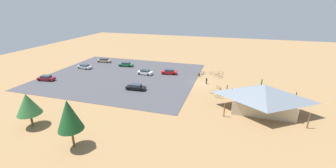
% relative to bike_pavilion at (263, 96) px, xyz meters
% --- Properties ---
extents(ground, '(160.00, 160.00, 0.00)m').
position_rel_bike_pavilion_xyz_m(ground, '(13.31, -11.53, -3.02)').
color(ground, '#937047').
rests_on(ground, ground).
extents(parking_lot_asphalt, '(41.46, 35.65, 0.05)m').
position_rel_bike_pavilion_xyz_m(parking_lot_asphalt, '(35.56, -11.04, -3.00)').
color(parking_lot_asphalt, '#424247').
rests_on(parking_lot_asphalt, ground).
extents(bike_pavilion, '(13.80, 9.56, 5.27)m').
position_rel_bike_pavilion_xyz_m(bike_pavilion, '(0.00, 0.00, 0.00)').
color(bike_pavilion, '#C6B28E').
rests_on(bike_pavilion, ground).
extents(trash_bin, '(0.60, 0.60, 0.90)m').
position_rel_bike_pavilion_xyz_m(trash_bin, '(14.68, -17.09, -2.57)').
color(trash_bin, brown).
rests_on(trash_bin, ground).
extents(lot_sign, '(0.56, 0.08, 2.20)m').
position_rel_bike_pavilion_xyz_m(lot_sign, '(13.28, -13.11, -1.61)').
color(lot_sign, '#99999E').
rests_on(lot_sign, ground).
extents(pine_center, '(3.52, 3.52, 7.37)m').
position_rel_bike_pavilion_xyz_m(pine_center, '(26.73, 19.75, 2.10)').
color(pine_center, brown).
rests_on(pine_center, ground).
extents(pine_mideast, '(3.81, 3.81, 5.83)m').
position_rel_bike_pavilion_xyz_m(pine_mideast, '(37.19, 17.00, 1.03)').
color(pine_mideast, brown).
rests_on(pine_mideast, ground).
extents(bicycle_purple_edge_south, '(0.72, 1.62, 0.80)m').
position_rel_bike_pavilion_xyz_m(bicycle_purple_edge_south, '(5.23, -8.04, -2.66)').
color(bicycle_purple_edge_south, black).
rests_on(bicycle_purple_edge_south, ground).
extents(bicycle_orange_front_row, '(0.63, 1.74, 0.88)m').
position_rel_bike_pavilion_xyz_m(bicycle_orange_front_row, '(7.95, -7.15, -2.64)').
color(bicycle_orange_front_row, black).
rests_on(bicycle_orange_front_row, ground).
extents(bicycle_silver_lone_east, '(1.76, 0.54, 0.84)m').
position_rel_bike_pavilion_xyz_m(bicycle_silver_lone_east, '(11.29, -19.68, -2.63)').
color(bicycle_silver_lone_east, black).
rests_on(bicycle_silver_lone_east, ground).
extents(bicycle_green_yard_center, '(1.21, 1.31, 0.75)m').
position_rel_bike_pavilion_xyz_m(bicycle_green_yard_center, '(8.63, -8.70, -2.68)').
color(bicycle_green_yard_center, black).
rests_on(bicycle_green_yard_center, ground).
extents(bicycle_blue_by_bin, '(1.38, 1.25, 0.84)m').
position_rel_bike_pavilion_xyz_m(bicycle_blue_by_bin, '(9.79, -18.42, -2.63)').
color(bicycle_blue_by_bin, black).
rests_on(bicycle_blue_by_bin, ground).
extents(bicycle_black_mid_cluster, '(1.69, 0.52, 0.87)m').
position_rel_bike_pavilion_xyz_m(bicycle_black_mid_cluster, '(13.83, -19.25, -2.63)').
color(bicycle_black_mid_cluster, black).
rests_on(bicycle_black_mid_cluster, ground).
extents(bicycle_yellow_trailside, '(1.77, 0.48, 0.82)m').
position_rel_bike_pavilion_xyz_m(bicycle_yellow_trailside, '(8.98, -20.64, -2.66)').
color(bicycle_yellow_trailside, black).
rests_on(bicycle_yellow_trailside, ground).
extents(bicycle_red_back_row, '(1.44, 0.89, 0.82)m').
position_rel_bike_pavilion_xyz_m(bicycle_red_back_row, '(7.42, -5.35, -2.66)').
color(bicycle_red_back_row, black).
rests_on(bicycle_red_back_row, ground).
extents(bicycle_teal_near_sign, '(1.71, 0.48, 0.83)m').
position_rel_bike_pavilion_xyz_m(bicycle_teal_near_sign, '(8.16, -3.46, -2.64)').
color(bicycle_teal_near_sign, black).
rests_on(bicycle_teal_near_sign, ground).
extents(bicycle_white_yard_right, '(1.60, 0.70, 0.79)m').
position_rel_bike_pavilion_xyz_m(bicycle_white_yard_right, '(9.34, -5.71, -2.66)').
color(bicycle_white_yard_right, black).
rests_on(bicycle_white_yard_right, ground).
extents(bicycle_purple_lone_west, '(1.22, 1.25, 0.81)m').
position_rel_bike_pavilion_xyz_m(bicycle_purple_lone_west, '(8.78, -17.07, -2.67)').
color(bicycle_purple_lone_west, black).
rests_on(bicycle_purple_lone_west, ground).
extents(car_tan_far_end, '(4.69, 1.91, 1.36)m').
position_rel_bike_pavilion_xyz_m(car_tan_far_end, '(48.31, -22.57, -2.30)').
color(car_tan_far_end, tan).
rests_on(car_tan_far_end, parking_lot_asphalt).
extents(car_red_second_row, '(4.50, 2.31, 1.42)m').
position_rel_bike_pavilion_xyz_m(car_red_second_row, '(23.17, -16.35, -2.27)').
color(car_red_second_row, red).
rests_on(car_red_second_row, parking_lot_asphalt).
extents(car_white_aisle_side, '(4.40, 2.18, 1.45)m').
position_rel_bike_pavilion_xyz_m(car_white_aisle_side, '(29.68, -14.01, -2.26)').
color(car_white_aisle_side, white).
rests_on(car_white_aisle_side, parking_lot_asphalt).
extents(car_black_near_entry, '(4.65, 1.96, 1.44)m').
position_rel_bike_pavilion_xyz_m(car_black_near_entry, '(27.28, -2.56, -2.26)').
color(car_black_near_entry, black).
rests_on(car_black_near_entry, parking_lot_asphalt).
extents(car_green_inner_stall, '(4.64, 2.17, 1.36)m').
position_rel_bike_pavilion_xyz_m(car_green_inner_stall, '(38.74, -20.01, -2.30)').
color(car_green_inner_stall, '#1E6B3D').
rests_on(car_green_inner_stall, parking_lot_asphalt).
extents(car_maroon_by_curb, '(4.49, 2.31, 1.39)m').
position_rel_bike_pavilion_xyz_m(car_maroon_by_curb, '(52.62, -1.76, -2.28)').
color(car_maroon_by_curb, maroon).
rests_on(car_maroon_by_curb, parking_lot_asphalt).
extents(car_silver_front_row, '(4.77, 2.52, 1.29)m').
position_rel_bike_pavilion_xyz_m(car_silver_front_row, '(49.95, -14.15, -2.32)').
color(car_silver_front_row, '#BCBCC1').
rests_on(car_silver_front_row, parking_lot_asphalt).
extents(visitor_near_lot, '(0.36, 0.39, 1.73)m').
position_rel_bike_pavilion_xyz_m(visitor_near_lot, '(11.91, -11.48, -2.12)').
color(visitor_near_lot, '#2D3347').
rests_on(visitor_near_lot, ground).
extents(visitor_at_bikes, '(0.36, 0.36, 1.79)m').
position_rel_bike_pavilion_xyz_m(visitor_at_bikes, '(-1.36, -14.35, -2.08)').
color(visitor_at_bikes, '#2D3347').
rests_on(visitor_at_bikes, ground).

